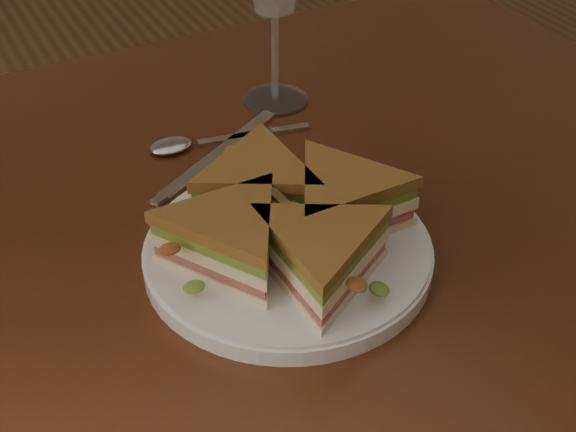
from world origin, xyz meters
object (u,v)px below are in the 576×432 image
at_px(plate, 288,253).
at_px(sandwich_wedges, 288,221).
at_px(table, 215,289).
at_px(knife, 213,159).
at_px(spoon, 191,144).

relative_size(plate, sandwich_wedges, 1.03).
bearing_deg(table, knife, 64.62).
height_order(plate, spoon, plate).
bearing_deg(spoon, knife, -64.25).
bearing_deg(sandwich_wedges, plate, 180.00).
bearing_deg(knife, plate, -122.38).
bearing_deg(table, plate, -69.21).
height_order(plate, knife, plate).
relative_size(sandwich_wedges, spoon, 1.40).
xyz_separation_m(sandwich_wedges, spoon, (-0.00, 0.22, -0.04)).
bearing_deg(plate, knife, 88.33).
distance_m(sandwich_wedges, spoon, 0.23).
distance_m(table, spoon, 0.17).
height_order(sandwich_wedges, spoon, sandwich_wedges).
relative_size(table, spoon, 6.58).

